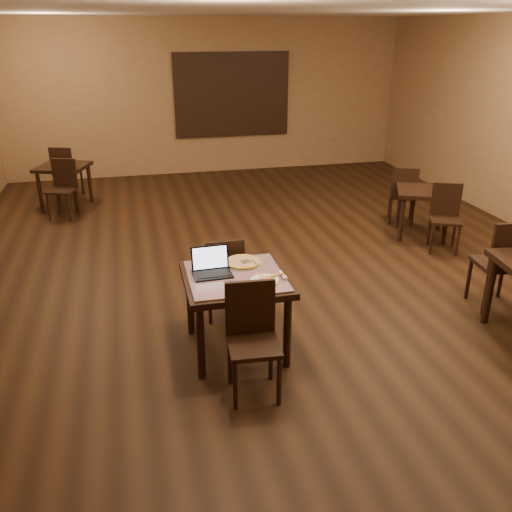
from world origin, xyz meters
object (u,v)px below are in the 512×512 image
object	(u,v)px
chair_main_near	(252,332)
other_table_b_chair_far	(65,169)
other_table_a	(424,197)
chair_main_far	(224,273)
laptop	(211,267)
tiled_table	(236,286)
pizza_pan	(243,263)
other_table_c_chair_far	(504,260)
other_table_b_chair_near	(63,185)
other_table_a_chair_far	(403,192)
other_table_a_chair_near	(445,213)
other_table_b	(63,172)

from	to	relation	value
chair_main_near	other_table_b_chair_far	xyz separation A→B (m)	(-1.92, 6.16, -0.02)
other_table_a	chair_main_far	bearing A→B (deg)	-127.49
laptop	tiled_table	bearing A→B (deg)	-29.47
pizza_pan	other_table_a	xyz separation A→B (m)	(3.09, 2.10, -0.19)
chair_main_far	other_table_b_chair_far	xyz separation A→B (m)	(-1.92, 4.92, 0.01)
other_table_c_chair_far	other_table_b_chair_near	bearing A→B (deg)	-35.10
pizza_pan	other_table_a_chair_far	world-z (taller)	other_table_a_chair_far
chair_main_far	other_table_b_chair_far	bearing A→B (deg)	-70.01
laptop	other_table_a_chair_far	bearing A→B (deg)	37.37
other_table_b_chair_near	other_table_b_chair_far	bearing A→B (deg)	113.20
other_table_a	chair_main_near	bearing A→B (deg)	-112.95
chair_main_near	chair_main_far	size ratio (longest dim) A/B	1.06
tiled_table	pizza_pan	xyz separation A→B (m)	(0.12, 0.24, 0.11)
tiled_table	chair_main_near	xyz separation A→B (m)	(0.01, -0.62, -0.13)
other_table_a_chair_far	other_table_a_chair_near	bearing A→B (deg)	117.82
other_table_a_chair_far	laptop	bearing A→B (deg)	63.63
other_table_b	other_table_b_chair_far	size ratio (longest dim) A/B	1.06
chair_main_near	other_table_b_chair_near	xyz separation A→B (m)	(-1.87, 5.09, -0.02)
laptop	other_table_b_chair_far	size ratio (longest dim) A/B	0.38
pizza_pan	other_table_a_chair_far	size ratio (longest dim) A/B	0.42
other_table_b_chair_far	pizza_pan	bearing A→B (deg)	131.24
other_table_b	tiled_table	bearing A→B (deg)	-49.10
chair_main_far	laptop	size ratio (longest dim) A/B	2.57
other_table_c_chair_far	laptop	bearing A→B (deg)	7.68
laptop	other_table_a_chair_near	xyz separation A→B (m)	(3.44, 1.71, -0.32)
other_table_a_chair_far	other_table_b_chair_far	distance (m)	5.75
laptop	other_table_a	distance (m)	4.08
tiled_table	other_table_a_chair_far	xyz separation A→B (m)	(3.18, 2.87, -0.15)
pizza_pan	other_table_b_chair_near	world-z (taller)	other_table_b_chair_near
chair_main_far	other_table_a_chair_near	distance (m)	3.45
other_table_b	other_table_b_chair_far	world-z (taller)	other_table_b_chair_far
other_table_a_chair_far	other_table_c_chair_far	xyz separation A→B (m)	(-0.32, -2.76, 0.07)
laptop	other_table_b	size ratio (longest dim) A/B	0.36
other_table_a_chair_near	other_table_c_chair_far	distance (m)	1.75
tiled_table	other_table_a_chair_far	distance (m)	4.28
laptop	other_table_b_chair_near	size ratio (longest dim) A/B	0.38
chair_main_near	pizza_pan	size ratio (longest dim) A/B	2.48
tiled_table	laptop	distance (m)	0.28
other_table_a_chair_near	other_table_c_chair_far	size ratio (longest dim) A/B	0.88
tiled_table	chair_main_far	world-z (taller)	chair_main_far
chair_main_near	other_table_a_chair_far	xyz separation A→B (m)	(3.17, 3.49, -0.03)
pizza_pan	other_table_a_chair_near	bearing A→B (deg)	26.74
other_table_a_chair_near	other_table_b_chair_near	bearing A→B (deg)	176.79
other_table_b_chair_near	other_table_a_chair_far	bearing A→B (deg)	2.60
other_table_a_chair_near	other_table_c_chair_far	world-z (taller)	other_table_c_chair_far
chair_main_near	other_table_a_chair_far	size ratio (longest dim) A/B	1.06
other_table_a	other_table_a_chair_near	distance (m)	0.53
chair_main_far	other_table_b_chair_far	distance (m)	5.28
other_table_a_chair_far	other_table_b	bearing A→B (deg)	1.42
other_table_a	other_table_c_chair_far	distance (m)	2.26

